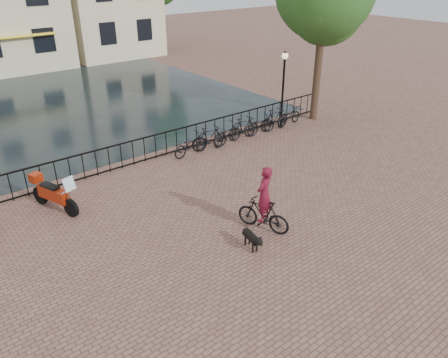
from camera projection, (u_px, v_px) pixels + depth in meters
ground at (293, 258)px, 11.79m from camera, size 100.00×100.00×0.00m
canal_water at (60, 106)px, 23.82m from camera, size 20.00×20.00×0.00m
railing at (144, 150)px, 17.12m from camera, size 20.00×0.05×1.02m
lamp_post at (284, 76)px, 20.01m from camera, size 0.30×0.30×3.45m
cyclist at (264, 203)px, 12.62m from camera, size 1.06×1.81×2.39m
dog at (251, 239)px, 12.05m from camera, size 0.44×0.92×0.59m
motorcycle at (53, 190)px, 13.72m from camera, size 1.07×2.02×1.41m
parked_bike_0 at (191, 145)px, 17.73m from camera, size 1.76×0.75×0.90m
parked_bike_1 at (210, 138)px, 18.24m from camera, size 1.72×0.75×1.00m
parked_bike_2 at (227, 134)px, 18.79m from camera, size 1.79×0.88×0.90m
parked_bike_3 at (244, 128)px, 19.30m from camera, size 1.69×0.56×1.00m
parked_bike_4 at (260, 125)px, 19.85m from camera, size 1.76×0.73×0.90m
parked_bike_5 at (275, 119)px, 20.36m from camera, size 1.68×0.52×1.00m
parked_bike_6 at (289, 116)px, 20.91m from camera, size 1.79×0.85×0.90m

